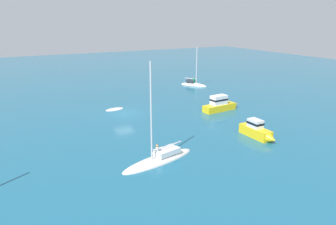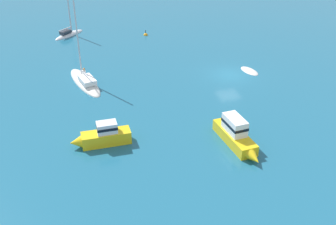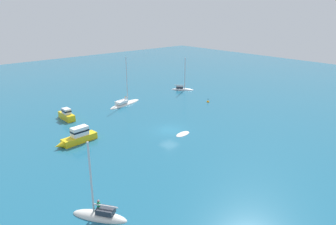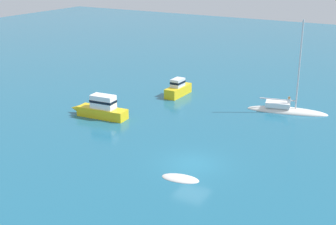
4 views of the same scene
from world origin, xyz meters
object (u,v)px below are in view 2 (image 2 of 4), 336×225
(cabin_cruiser, at_px, (103,136))
(channel_buoy, at_px, (146,35))
(sloop, at_px, (85,82))
(dinghy, at_px, (249,71))
(powerboat, at_px, (236,135))
(sloop_1, at_px, (69,34))

(cabin_cruiser, bearing_deg, channel_buoy, -110.32)
(sloop, xyz_separation_m, dinghy, (18.23, -1.91, -0.15))
(cabin_cruiser, bearing_deg, sloop, -88.68)
(sloop, height_order, channel_buoy, sloop)
(dinghy, distance_m, channel_buoy, 17.52)
(sloop, bearing_deg, channel_buoy, -49.27)
(sloop, height_order, powerboat, sloop)
(sloop_1, bearing_deg, channel_buoy, -56.59)
(dinghy, height_order, channel_buoy, channel_buoy)
(cabin_cruiser, relative_size, channel_buoy, 4.76)
(cabin_cruiser, distance_m, channel_buoy, 27.15)
(channel_buoy, bearing_deg, cabin_cruiser, -110.29)
(cabin_cruiser, height_order, channel_buoy, cabin_cruiser)
(powerboat, distance_m, cabin_cruiser, 10.80)
(sloop, xyz_separation_m, channel_buoy, (9.70, 13.39, -0.14))
(sloop_1, bearing_deg, sloop, -129.12)
(sloop, height_order, dinghy, sloop)
(powerboat, height_order, channel_buoy, powerboat)
(powerboat, bearing_deg, sloop_1, -165.06)
(sloop, distance_m, channel_buoy, 16.53)
(sloop_1, bearing_deg, cabin_cruiser, -129.51)
(sloop, bearing_deg, dinghy, -109.34)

